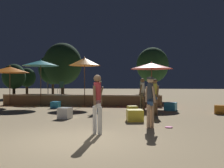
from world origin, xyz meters
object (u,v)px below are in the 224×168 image
patio_umbrella_0 (41,63)px  patio_umbrella_2 (85,62)px  background_tree_0 (14,77)px  background_tree_1 (53,69)px  cube_seat_3 (132,110)px  cube_seat_4 (65,113)px  bistro_chair_2 (142,86)px  cube_seat_5 (135,115)px  patio_umbrella_1 (152,66)px  background_tree_4 (63,64)px  person_1 (155,96)px  person_0 (99,94)px  person_3 (150,99)px  bistro_chair_0 (61,86)px  cube_seat_1 (56,105)px  cube_seat_0 (219,109)px  cube_seat_2 (171,106)px  background_tree_3 (27,78)px  bistro_chair_1 (49,86)px  background_tree_2 (152,65)px  frisbee_disc (169,127)px  person_4 (142,93)px  patio_umbrella_3 (10,70)px  person_2 (97,101)px

patio_umbrella_0 → patio_umbrella_2: patio_umbrella_2 is taller
background_tree_0 → background_tree_1: size_ratio=0.68×
patio_umbrella_0 → cube_seat_3: size_ratio=5.44×
cube_seat_4 → bistro_chair_2: 7.87m
cube_seat_5 → patio_umbrella_1: bearing=81.9°
patio_umbrella_1 → background_tree_4: background_tree_4 is taller
person_1 → background_tree_0: (-13.18, 11.15, 1.23)m
cube_seat_4 → background_tree_4: size_ratio=0.11×
person_0 → background_tree_4: (-5.05, 9.17, 2.37)m
patio_umbrella_2 → background_tree_4: size_ratio=0.63×
person_3 → bistro_chair_0: bearing=78.1°
cube_seat_1 → background_tree_4: size_ratio=0.10×
cube_seat_0 → person_3: 5.70m
cube_seat_2 → background_tree_3: bearing=140.4°
bistro_chair_1 → background_tree_4: 5.51m
background_tree_2 → background_tree_3: background_tree_2 is taller
background_tree_2 → patio_umbrella_2: bearing=-125.8°
background_tree_1 → background_tree_4: (3.20, -6.07, 0.10)m
patio_umbrella_0 → person_3: (7.02, -7.29, -1.88)m
patio_umbrella_1 → cube_seat_1: (-5.89, -1.68, -2.46)m
frisbee_disc → bistro_chair_0: bearing=126.6°
cube_seat_0 → cube_seat_3: 4.39m
person_4 → bistro_chair_1: 7.79m
cube_seat_3 → bistro_chair_0: bistro_chair_0 is taller
background_tree_3 → frisbee_disc: bearing=-52.0°
person_3 → background_tree_1: (-10.82, 19.77, 2.20)m
cube_seat_5 → bistro_chair_1: bistro_chair_1 is taller
cube_seat_5 → frisbee_disc: cube_seat_5 is taller
background_tree_1 → cube_seat_0: bearing=-46.9°
cube_seat_1 → cube_seat_4: size_ratio=0.84×
person_0 → person_3: (2.57, -4.54, 0.07)m
patio_umbrella_3 → cube_seat_0: size_ratio=4.81×
cube_seat_1 → cube_seat_3: size_ratio=0.87×
cube_seat_2 → cube_seat_4: size_ratio=1.32×
bistro_chair_2 → patio_umbrella_2: bearing=125.2°
frisbee_disc → background_tree_3: 22.19m
cube_seat_3 → person_4: size_ratio=0.32×
background_tree_3 → cube_seat_5: bearing=-52.3°
bistro_chair_0 → bistro_chair_2: 6.14m
background_tree_4 → background_tree_0: bearing=171.2°
person_4 → background_tree_2: 9.84m
patio_umbrella_2 → cube_seat_3: 5.93m
person_3 → patio_umbrella_3: bearing=95.7°
bistro_chair_0 → cube_seat_3: bearing=81.9°
cube_seat_4 → frisbee_disc: 4.61m
cube_seat_0 → person_2: bearing=-132.5°
cube_seat_0 → frisbee_disc: 5.15m
cube_seat_3 → background_tree_4: size_ratio=0.11×
cube_seat_1 → person_0: bearing=-27.8°
cube_seat_4 → background_tree_2: 13.36m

